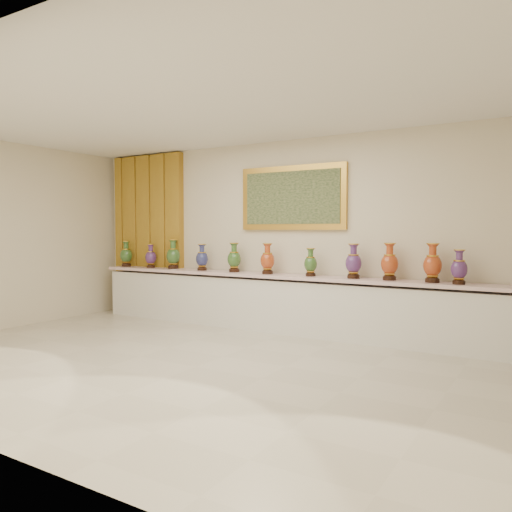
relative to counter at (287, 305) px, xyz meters
The scene contains 15 objects.
ground 2.31m from the counter, 90.00° to the right, with size 8.00×8.00×0.00m, color beige.
room 2.80m from the counter, behind, with size 8.00×8.00×8.00m.
counter is the anchor object (origin of this frame).
vase_0 3.47m from the counter, behind, with size 0.24×0.24×0.48m.
vase_1 2.87m from the counter, behind, with size 0.25×0.25×0.43m.
vase_2 2.40m from the counter, behind, with size 0.30×0.30×0.52m.
vase_3 1.76m from the counter, behind, with size 0.23×0.23×0.45m.
vase_4 1.19m from the counter, behind, with size 0.25×0.25×0.48m.
vase_5 0.76m from the counter, behind, with size 0.27×0.27×0.48m.
vase_6 0.77m from the counter, ahead, with size 0.23×0.23×0.42m.
vase_7 1.27m from the counter, ahead, with size 0.25×0.25×0.50m.
vase_8 1.73m from the counter, ahead, with size 0.28×0.28×0.51m.
vase_9 2.27m from the counter, ahead, with size 0.25×0.25×0.52m.
vase_10 2.58m from the counter, ahead, with size 0.23×0.23×0.44m.
label_card 2.20m from the counter, behind, with size 0.10×0.06×0.00m, color white.
Camera 1 is at (3.56, -4.52, 1.59)m, focal length 35.00 mm.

